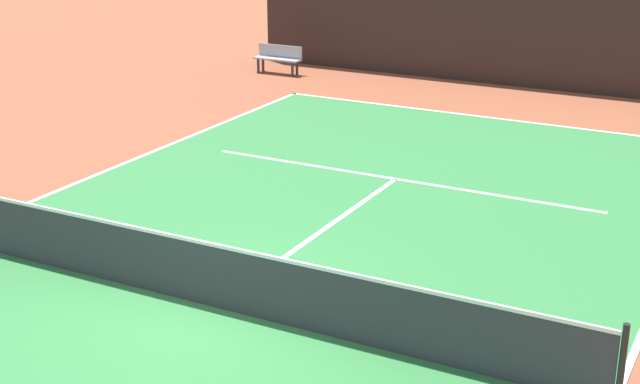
% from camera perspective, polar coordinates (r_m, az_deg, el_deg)
% --- Properties ---
extents(ground_plane, '(80.00, 80.00, 0.00)m').
position_cam_1_polar(ground_plane, '(12.96, -6.64, -7.18)').
color(ground_plane, brown).
extents(court_surface, '(11.00, 24.00, 0.01)m').
position_cam_1_polar(court_surface, '(12.96, -6.64, -7.16)').
color(court_surface, '#2D7238').
rests_on(court_surface, ground_plane).
extents(baseline_far, '(11.00, 0.10, 0.00)m').
position_cam_1_polar(baseline_far, '(23.18, 10.23, 4.65)').
color(baseline_far, white).
rests_on(baseline_far, court_surface).
extents(service_line_far, '(8.26, 0.10, 0.00)m').
position_cam_1_polar(service_line_far, '(18.17, 4.76, 0.82)').
color(service_line_far, white).
rests_on(service_line_far, court_surface).
extents(centre_service_line, '(0.10, 6.40, 0.00)m').
position_cam_1_polar(centre_service_line, '(15.45, 0.04, -2.50)').
color(centre_service_line, white).
rests_on(centre_service_line, court_surface).
extents(back_wall, '(17.15, 0.30, 2.73)m').
position_cam_1_polar(back_wall, '(26.63, 13.10, 9.33)').
color(back_wall, black).
rests_on(back_wall, ground_plane).
extents(stands_tier_lower, '(17.15, 2.40, 3.29)m').
position_cam_1_polar(stands_tier_lower, '(27.88, 13.89, 10.28)').
color(stands_tier_lower, '#9E9E99').
rests_on(stands_tier_lower, ground_plane).
extents(tennis_net, '(11.08, 0.08, 1.07)m').
position_cam_1_polar(tennis_net, '(12.74, -6.73, -5.13)').
color(tennis_net, black).
rests_on(tennis_net, court_surface).
extents(player_bench, '(1.50, 0.40, 0.85)m').
position_cam_1_polar(player_bench, '(27.94, -2.62, 8.46)').
color(player_bench, '#99999E').
rests_on(player_bench, ground_plane).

